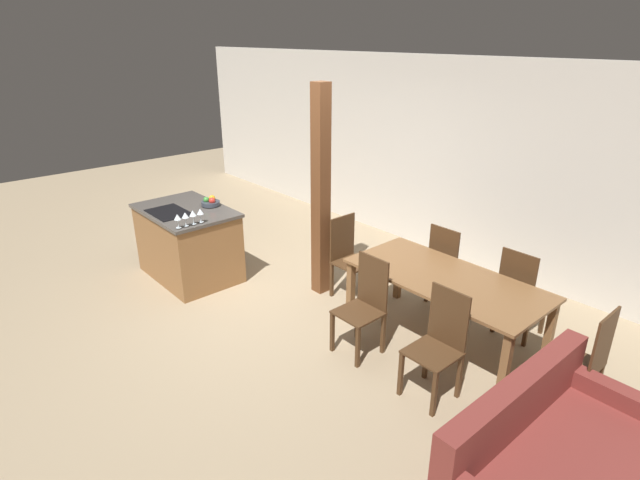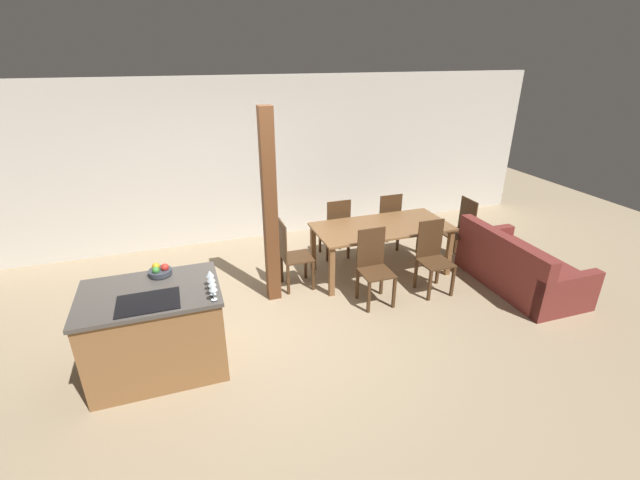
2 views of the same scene
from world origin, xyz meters
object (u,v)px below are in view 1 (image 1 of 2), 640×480
kitchen_island (188,243)px  dining_chair_near_right (439,343)px  dining_chair_far_left (447,265)px  dining_chair_head_end (348,256)px  wine_glass_near (177,217)px  wine_glass_far (193,214)px  dining_table (445,285)px  timber_post (321,194)px  wine_glass_end (200,212)px  dining_chair_near_left (364,304)px  fruit_bowl (211,202)px  couch (556,469)px  wine_glass_middle (185,215)px  dining_chair_far_right (519,293)px  dining_chair_foot_end (583,360)px

kitchen_island → dining_chair_near_right: (3.53, 0.50, 0.05)m
dining_chair_far_left → dining_chair_head_end: same height
wine_glass_near → dining_chair_far_left: size_ratio=0.17×
wine_glass_far → dining_chair_far_left: size_ratio=0.17×
dining_table → dining_chair_far_left: (-0.44, 0.68, -0.15)m
dining_table → dining_chair_near_right: bearing=-57.2°
dining_table → timber_post: (-1.65, -0.18, 0.59)m
wine_glass_end → dining_chair_near_left: wine_glass_end is taller
kitchen_island → fruit_bowl: fruit_bowl is taller
kitchen_island → dining_table: (3.09, 1.18, 0.19)m
wine_glass_far → couch: (4.15, 0.37, -0.79)m
wine_glass_middle → dining_chair_near_right: wine_glass_middle is taller
dining_chair_near_right → wine_glass_far: bearing=-167.0°
dining_chair_far_left → dining_chair_far_right: size_ratio=1.00×
dining_chair_near_left → dining_chair_near_right: size_ratio=1.00×
wine_glass_middle → wine_glass_far: 0.09m
wine_glass_end → dining_chair_far_right: wine_glass_end is taller
dining_chair_near_right → dining_chair_foot_end: bearing=36.6°
wine_glass_far → dining_chair_near_left: size_ratio=0.17×
dining_chair_head_end → dining_chair_far_right: bearing=-69.2°
fruit_bowl → dining_table: (2.98, 0.87, -0.32)m
fruit_bowl → dining_chair_near_left: (2.54, 0.19, -0.46)m
dining_chair_near_left → wine_glass_middle: bearing=-159.5°
kitchen_island → timber_post: 1.92m
couch → dining_chair_foot_end: bearing=16.5°
wine_glass_far → kitchen_island: bearing=162.3°
dining_chair_near_left → dining_chair_far_left: 1.36m
dining_chair_near_right → dining_chair_foot_end: (0.92, 0.68, 0.00)m
fruit_bowl → wine_glass_end: size_ratio=1.43×
dining_chair_far_right → couch: size_ratio=0.57×
couch → dining_chair_far_right: bearing=36.2°
dining_chair_near_right → couch: dining_chair_near_right is taller
kitchen_island → dining_chair_foot_end: dining_chair_foot_end is taller
dining_chair_near_right → couch: size_ratio=0.57×
dining_table → fruit_bowl: bearing=-163.7°
dining_chair_near_left → dining_chair_foot_end: size_ratio=1.00×
wine_glass_end → dining_chair_near_right: wine_glass_end is taller
dining_chair_near_right → dining_chair_head_end: (-1.79, 0.68, 0.00)m
wine_glass_end → dining_chair_far_left: wine_glass_end is taller
dining_chair_near_left → timber_post: (-1.21, 0.51, 0.73)m
dining_chair_far_left → timber_post: 1.66m
wine_glass_middle → fruit_bowl: bearing=128.8°
wine_glass_end → dining_chair_near_right: size_ratio=0.17×
dining_chair_far_right → timber_post: size_ratio=0.40×
dining_table → couch: (1.64, -1.00, -0.39)m
wine_glass_near → dining_chair_far_left: wine_glass_near is taller
dining_chair_far_left → dining_chair_near_left: bearing=90.0°
dining_chair_far_right → fruit_bowl: bearing=24.4°
wine_glass_near → dining_chair_foot_end: (3.86, 1.55, -0.55)m
wine_glass_middle → dining_chair_near_left: wine_glass_middle is taller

